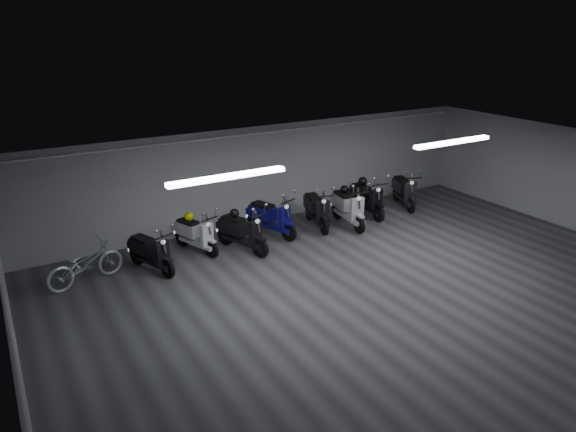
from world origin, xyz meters
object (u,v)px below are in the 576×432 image
scooter_0 (150,246)px  scooter_4 (271,212)px  scooter_2 (196,228)px  scooter_6 (349,202)px  scooter_3 (242,226)px  helmet_3 (344,189)px  helmet_1 (234,213)px  helmet_2 (363,181)px  bicycle (85,260)px  scooter_9 (405,186)px  helmet_0 (189,216)px  scooter_7 (367,193)px  scooter_5 (317,204)px

scooter_0 → scooter_4: 3.50m
scooter_2 → scooter_6: scooter_6 is taller
scooter_3 → helmet_3: size_ratio=7.80×
helmet_1 → helmet_2: (4.48, 0.50, 0.04)m
scooter_0 → bicycle: scooter_0 is taller
helmet_2 → helmet_1: bearing=-173.6°
scooter_4 → scooter_9: scooter_4 is taller
scooter_0 → helmet_0: 1.46m
scooter_0 → helmet_1: scooter_0 is taller
helmet_0 → scooter_3: bearing=-35.3°
scooter_6 → scooter_9: size_ratio=1.05×
bicycle → helmet_3: (7.19, 0.16, 0.43)m
helmet_3 → helmet_0: bearing=174.6°
scooter_3 → scooter_4: bearing=4.9°
helmet_0 → helmet_1: helmet_1 is taller
scooter_6 → helmet_3: size_ratio=8.19×
scooter_7 → helmet_0: size_ratio=7.94×
scooter_6 → scooter_9: 2.55m
helmet_3 → scooter_3: bearing=-174.2°
scooter_6 → helmet_2: bearing=41.0°
scooter_7 → helmet_2: scooter_7 is taller
helmet_0 → helmet_2: bearing=-0.4°
scooter_0 → helmet_3: (5.75, 0.31, 0.37)m
scooter_6 → bicycle: bearing=-173.0°
helmet_1 → bicycle: bearing=-179.3°
scooter_7 → helmet_3: (-0.95, -0.13, 0.31)m
scooter_4 → scooter_7: size_ratio=0.99×
scooter_5 → bicycle: (-6.31, -0.25, -0.11)m
scooter_9 → scooter_0: bearing=-155.4°
scooter_3 → scooter_7: scooter_7 is taller
scooter_5 → scooter_6: 0.91m
scooter_4 → scooter_7: (3.24, -0.06, 0.01)m
scooter_2 → helmet_2: bearing=-17.4°
scooter_4 → scooter_5: 1.42m
scooter_2 → helmet_0: bearing=90.0°
scooter_4 → bicycle: (-4.90, -0.35, -0.12)m
scooter_2 → scooter_5: bearing=-21.2°
helmet_2 → scooter_2: bearing=-178.1°
scooter_2 → helmet_0: (-0.08, 0.22, 0.27)m
helmet_0 → helmet_1: size_ratio=0.99×
scooter_4 → bicycle: scooter_4 is taller
helmet_2 → scooter_0: bearing=-174.1°
bicycle → helmet_2: (8.15, 0.55, 0.43)m
scooter_6 → scooter_7: (0.98, 0.40, -0.02)m
scooter_5 → helmet_0: (-3.65, 0.34, 0.22)m
scooter_3 → scooter_4: (1.14, 0.54, 0.01)m
helmet_1 → scooter_2: bearing=161.1°
scooter_0 → helmet_2: bearing=-15.0°
helmet_0 → helmet_3: (4.53, -0.43, 0.11)m
scooter_0 → scooter_4: scooter_4 is taller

